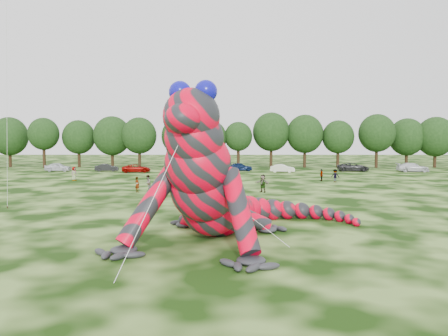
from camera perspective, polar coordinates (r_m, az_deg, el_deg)
ground at (r=25.91m, az=3.14°, el=-8.72°), size 240.00×240.00×0.00m
inflatable_gecko at (r=25.41m, az=-0.81°, el=0.73°), size 18.54×20.36×8.51m
tree_2 at (r=93.80m, az=-26.21°, el=3.05°), size 7.04×6.34×9.64m
tree_3 at (r=89.22m, az=-22.48°, el=3.07°), size 5.81×5.23×9.44m
tree_4 at (r=88.61m, az=-18.43°, el=3.04°), size 6.22×5.60×9.06m
tree_5 at (r=86.48m, az=-14.40°, el=3.34°), size 7.16×6.44×9.80m
tree_6 at (r=83.53m, az=-11.00°, el=3.27°), size 6.52×5.86×9.49m
tree_7 at (r=82.52m, az=-5.87°, el=3.31°), size 6.68×6.01×9.48m
tree_8 at (r=82.28m, az=-1.79°, el=3.14°), size 6.14×5.53×8.94m
tree_9 at (r=82.63m, az=1.89°, el=3.05°), size 5.27×4.74×8.68m
tree_10 at (r=84.27m, az=6.18°, el=3.67°), size 7.09×6.38×10.50m
tree_11 at (r=84.79m, az=10.51°, el=3.48°), size 7.01×6.31×10.07m
tree_12 at (r=85.68m, az=14.67°, el=3.06°), size 5.99×5.39×8.97m
tree_13 at (r=87.13m, az=19.32°, el=3.35°), size 6.83×6.15×10.13m
tree_14 at (r=90.87m, az=22.77°, el=3.06°), size 6.82×6.14×9.40m
tree_15 at (r=92.05m, az=25.88°, el=3.05°), size 7.17×6.45×9.63m
car_0 at (r=78.81m, az=-20.85°, el=0.12°), size 4.28×1.76×1.45m
car_1 at (r=75.95m, az=-15.07°, el=0.04°), size 4.03×1.91×1.28m
car_2 at (r=72.97m, az=-11.38°, el=-0.05°), size 5.00×2.94×1.31m
car_3 at (r=72.14m, az=-4.89°, el=-0.05°), size 4.57×2.51×1.26m
car_4 at (r=74.18m, az=2.08°, el=0.15°), size 4.48×2.48×1.44m
car_5 at (r=72.13m, az=7.65°, el=-0.04°), size 4.19×1.98×1.33m
car_6 at (r=76.84m, az=16.53°, el=0.12°), size 5.41×2.79×1.46m
car_7 at (r=78.99m, az=23.43°, el=0.07°), size 5.34×2.63×1.49m
spectator_1 at (r=47.36m, az=-9.92°, el=-1.94°), size 0.74×0.90×1.70m
spectator_2 at (r=57.27m, az=14.32°, el=-1.00°), size 1.19×0.84×1.67m
spectator_4 at (r=61.24m, az=-19.00°, el=-0.70°), size 0.85×1.04×1.84m
spectator_3 at (r=58.64m, az=12.60°, el=-0.91°), size 0.48×0.95×1.56m
spectator_0 at (r=46.33m, az=-11.27°, el=-2.13°), size 0.71×0.68×1.63m
spectator_5 at (r=45.68m, az=5.09°, el=-2.01°), size 1.66×1.57×1.87m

